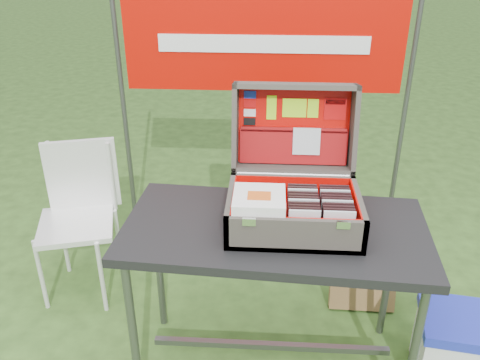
# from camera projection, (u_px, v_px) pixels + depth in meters

# --- Properties ---
(ground) EXTENTS (80.00, 80.00, 0.00)m
(ground) POSITION_uv_depth(u_px,v_px,m) (253.00, 358.00, 2.50)
(ground) COLOR #2F4A1D
(ground) RESTS_ON ground
(table) EXTENTS (1.30, 0.71, 0.79)m
(table) POSITION_uv_depth(u_px,v_px,m) (272.00, 300.00, 2.29)
(table) COLOR black
(table) RESTS_ON ground
(table_top) EXTENTS (1.30, 0.71, 0.04)m
(table_top) POSITION_uv_depth(u_px,v_px,m) (275.00, 230.00, 2.12)
(table_top) COLOR black
(table_top) RESTS_ON ground
(table_leg_fl) EXTENTS (0.04, 0.04, 0.75)m
(table_leg_fl) POSITION_uv_depth(u_px,v_px,m) (134.00, 339.00, 2.10)
(table_leg_fl) COLOR #59595B
(table_leg_fl) RESTS_ON ground
(table_leg_fr) EXTENTS (0.04, 0.04, 0.75)m
(table_leg_fr) POSITION_uv_depth(u_px,v_px,m) (414.00, 352.00, 2.04)
(table_leg_fr) COLOR #59595B
(table_leg_fr) RESTS_ON ground
(table_leg_bl) EXTENTS (0.04, 0.04, 0.75)m
(table_leg_bl) POSITION_uv_depth(u_px,v_px,m) (159.00, 265.00, 2.55)
(table_leg_bl) COLOR #59595B
(table_leg_bl) RESTS_ON ground
(table_leg_br) EXTENTS (0.04, 0.04, 0.75)m
(table_leg_br) POSITION_uv_depth(u_px,v_px,m) (389.00, 274.00, 2.49)
(table_leg_br) COLOR #59595B
(table_leg_br) RESTS_ON ground
(table_brace) EXTENTS (1.11, 0.03, 0.03)m
(table_brace) POSITION_uv_depth(u_px,v_px,m) (271.00, 346.00, 2.41)
(table_brace) COLOR #59595B
(table_brace) RESTS_ON ground
(suitcase) EXTENTS (0.54, 0.55, 0.51)m
(suitcase) POSITION_uv_depth(u_px,v_px,m) (295.00, 165.00, 2.04)
(suitcase) COLOR #423C34
(suitcase) RESTS_ON table
(suitcase_base_bottom) EXTENTS (0.54, 0.39, 0.02)m
(suitcase_base_bottom) POSITION_uv_depth(u_px,v_px,m) (293.00, 224.00, 2.10)
(suitcase_base_bottom) COLOR #423C34
(suitcase_base_bottom) RESTS_ON table_top
(suitcase_base_wall_front) EXTENTS (0.54, 0.02, 0.14)m
(suitcase_base_wall_front) POSITION_uv_depth(u_px,v_px,m) (295.00, 236.00, 1.91)
(suitcase_base_wall_front) COLOR #423C34
(suitcase_base_wall_front) RESTS_ON table_top
(suitcase_base_wall_back) EXTENTS (0.54, 0.02, 0.14)m
(suitcase_base_wall_back) POSITION_uv_depth(u_px,v_px,m) (292.00, 190.00, 2.23)
(suitcase_base_wall_back) COLOR #423C34
(suitcase_base_wall_back) RESTS_ON table_top
(suitcase_base_wall_left) EXTENTS (0.02, 0.39, 0.14)m
(suitcase_base_wall_left) POSITION_uv_depth(u_px,v_px,m) (230.00, 209.00, 2.09)
(suitcase_base_wall_left) COLOR #423C34
(suitcase_base_wall_left) RESTS_ON table_top
(suitcase_base_wall_right) EXTENTS (0.02, 0.39, 0.14)m
(suitcase_base_wall_right) POSITION_uv_depth(u_px,v_px,m) (358.00, 213.00, 2.06)
(suitcase_base_wall_right) COLOR #423C34
(suitcase_base_wall_right) RESTS_ON table_top
(suitcase_liner_floor) EXTENTS (0.50, 0.34, 0.01)m
(suitcase_liner_floor) POSITION_uv_depth(u_px,v_px,m) (293.00, 221.00, 2.09)
(suitcase_liner_floor) COLOR red
(suitcase_liner_floor) RESTS_ON suitcase_base_bottom
(suitcase_latch_left) EXTENTS (0.05, 0.01, 0.03)m
(suitcase_latch_left) POSITION_uv_depth(u_px,v_px,m) (249.00, 222.00, 1.88)
(suitcase_latch_left) COLOR silver
(suitcase_latch_left) RESTS_ON suitcase_base_wall_front
(suitcase_latch_right) EXTENTS (0.05, 0.01, 0.03)m
(suitcase_latch_right) POSITION_uv_depth(u_px,v_px,m) (343.00, 225.00, 1.86)
(suitcase_latch_right) COLOR silver
(suitcase_latch_right) RESTS_ON suitcase_base_wall_front
(suitcase_hinge) EXTENTS (0.49, 0.02, 0.02)m
(suitcase_hinge) POSITION_uv_depth(u_px,v_px,m) (293.00, 175.00, 2.21)
(suitcase_hinge) COLOR silver
(suitcase_hinge) RESTS_ON suitcase_base_wall_back
(suitcase_lid_back) EXTENTS (0.54, 0.10, 0.38)m
(suitcase_lid_back) POSITION_uv_depth(u_px,v_px,m) (293.00, 126.00, 2.29)
(suitcase_lid_back) COLOR #423C34
(suitcase_lid_back) RESTS_ON suitcase_base_wall_back
(suitcase_lid_rim_far) EXTENTS (0.54, 0.15, 0.05)m
(suitcase_lid_rim_far) POSITION_uv_depth(u_px,v_px,m) (296.00, 86.00, 2.18)
(suitcase_lid_rim_far) COLOR #423C34
(suitcase_lid_rim_far) RESTS_ON suitcase_lid_back
(suitcase_lid_rim_near) EXTENTS (0.54, 0.15, 0.05)m
(suitcase_lid_rim_near) POSITION_uv_depth(u_px,v_px,m) (292.00, 168.00, 2.28)
(suitcase_lid_rim_near) COLOR #423C34
(suitcase_lid_rim_near) RESTS_ON suitcase_lid_back
(suitcase_lid_rim_left) EXTENTS (0.02, 0.22, 0.41)m
(suitcase_lid_rim_left) POSITION_uv_depth(u_px,v_px,m) (235.00, 127.00, 2.24)
(suitcase_lid_rim_left) COLOR #423C34
(suitcase_lid_rim_left) RESTS_ON suitcase_lid_back
(suitcase_lid_rim_right) EXTENTS (0.02, 0.22, 0.41)m
(suitcase_lid_rim_right) POSITION_uv_depth(u_px,v_px,m) (354.00, 129.00, 2.21)
(suitcase_lid_rim_right) COLOR #423C34
(suitcase_lid_rim_right) RESTS_ON suitcase_lid_back
(suitcase_lid_liner) EXTENTS (0.49, 0.07, 0.33)m
(suitcase_lid_liner) POSITION_uv_depth(u_px,v_px,m) (294.00, 126.00, 2.28)
(suitcase_lid_liner) COLOR red
(suitcase_lid_liner) RESTS_ON suitcase_lid_back
(suitcase_liner_wall_front) EXTENTS (0.50, 0.01, 0.12)m
(suitcase_liner_wall_front) POSITION_uv_depth(u_px,v_px,m) (295.00, 232.00, 1.92)
(suitcase_liner_wall_front) COLOR red
(suitcase_liner_wall_front) RESTS_ON suitcase_base_bottom
(suitcase_liner_wall_back) EXTENTS (0.50, 0.01, 0.12)m
(suitcase_liner_wall_back) POSITION_uv_depth(u_px,v_px,m) (292.00, 190.00, 2.22)
(suitcase_liner_wall_back) COLOR red
(suitcase_liner_wall_back) RESTS_ON suitcase_base_bottom
(suitcase_liner_wall_left) EXTENTS (0.01, 0.34, 0.12)m
(suitcase_liner_wall_left) POSITION_uv_depth(u_px,v_px,m) (234.00, 207.00, 2.08)
(suitcase_liner_wall_left) COLOR red
(suitcase_liner_wall_left) RESTS_ON suitcase_base_bottom
(suitcase_liner_wall_right) EXTENTS (0.01, 0.34, 0.12)m
(suitcase_liner_wall_right) POSITION_uv_depth(u_px,v_px,m) (355.00, 211.00, 2.05)
(suitcase_liner_wall_right) COLOR red
(suitcase_liner_wall_right) RESTS_ON suitcase_base_bottom
(suitcase_lid_pocket) EXTENTS (0.48, 0.06, 0.16)m
(suitcase_lid_pocket) POSITION_uv_depth(u_px,v_px,m) (293.00, 147.00, 2.28)
(suitcase_lid_pocket) COLOR maroon
(suitcase_lid_pocket) RESTS_ON suitcase_lid_liner
(suitcase_pocket_edge) EXTENTS (0.47, 0.02, 0.02)m
(suitcase_pocket_edge) POSITION_uv_depth(u_px,v_px,m) (294.00, 130.00, 2.25)
(suitcase_pocket_edge) COLOR maroon
(suitcase_pocket_edge) RESTS_ON suitcase_lid_pocket
(suitcase_pocket_cd) EXTENTS (0.12, 0.03, 0.12)m
(suitcase_pocket_cd) POSITION_uv_depth(u_px,v_px,m) (306.00, 141.00, 2.25)
(suitcase_pocket_cd) COLOR silver
(suitcase_pocket_cd) RESTS_ON suitcase_lid_pocket
(lid_sticker_cc_a) EXTENTS (0.05, 0.01, 0.03)m
(lid_sticker_cc_a) POSITION_uv_depth(u_px,v_px,m) (250.00, 95.00, 2.24)
(lid_sticker_cc_a) COLOR #1933B2
(lid_sticker_cc_a) RESTS_ON suitcase_lid_liner
(lid_sticker_cc_b) EXTENTS (0.05, 0.01, 0.03)m
(lid_sticker_cc_b) POSITION_uv_depth(u_px,v_px,m) (250.00, 104.00, 2.25)
(lid_sticker_cc_b) COLOR #BE0808
(lid_sticker_cc_b) RESTS_ON suitcase_lid_liner
(lid_sticker_cc_c) EXTENTS (0.05, 0.01, 0.03)m
(lid_sticker_cc_c) POSITION_uv_depth(u_px,v_px,m) (250.00, 113.00, 2.26)
(lid_sticker_cc_c) COLOR white
(lid_sticker_cc_c) RESTS_ON suitcase_lid_liner
(lid_sticker_cc_d) EXTENTS (0.05, 0.01, 0.03)m
(lid_sticker_cc_d) POSITION_uv_depth(u_px,v_px,m) (250.00, 122.00, 2.28)
(lid_sticker_cc_d) COLOR black
(lid_sticker_cc_d) RESTS_ON suitcase_lid_liner
(lid_card_neon_tall) EXTENTS (0.04, 0.02, 0.10)m
(lid_card_neon_tall) POSITION_uv_depth(u_px,v_px,m) (272.00, 108.00, 2.25)
(lid_card_neon_tall) COLOR #A9EE15
(lid_card_neon_tall) RESTS_ON suitcase_lid_liner
(lid_card_neon_main) EXTENTS (0.11, 0.02, 0.08)m
(lid_card_neon_main) POSITION_uv_depth(u_px,v_px,m) (294.00, 108.00, 2.25)
(lid_card_neon_main) COLOR #A9EE15
(lid_card_neon_main) RESTS_ON suitcase_lid_liner
(lid_card_neon_small) EXTENTS (0.05, 0.02, 0.08)m
(lid_card_neon_small) POSITION_uv_depth(u_px,v_px,m) (313.00, 108.00, 2.24)
(lid_card_neon_small) COLOR #A9EE15
(lid_card_neon_small) RESTS_ON suitcase_lid_liner
(lid_sticker_band) EXTENTS (0.10, 0.02, 0.10)m
(lid_sticker_band) POSITION_uv_depth(u_px,v_px,m) (335.00, 109.00, 2.24)
(lid_sticker_band) COLOR #BE0808
(lid_sticker_band) RESTS_ON suitcase_lid_liner
(lid_sticker_band_bar) EXTENTS (0.09, 0.01, 0.02)m
(lid_sticker_band_bar) POSITION_uv_depth(u_px,v_px,m) (335.00, 102.00, 2.23)
(lid_sticker_band_bar) COLOR black
(lid_sticker_band_bar) RESTS_ON suitcase_lid_liner
(cd_left_0) EXTENTS (0.12, 0.01, 0.14)m
(cd_left_0) POSITION_uv_depth(u_px,v_px,m) (304.00, 226.00, 1.93)
(cd_left_0) COLOR silver
(cd_left_0) RESTS_ON suitcase_liner_floor
(cd_left_1) EXTENTS (0.12, 0.01, 0.14)m
(cd_left_1) POSITION_uv_depth(u_px,v_px,m) (304.00, 223.00, 1.95)
(cd_left_1) COLOR black
(cd_left_1) RESTS_ON suitcase_liner_floor
(cd_left_2) EXTENTS (0.12, 0.01, 0.14)m
(cd_left_2) POSITION_uv_depth(u_px,v_px,m) (303.00, 220.00, 1.97)
(cd_left_2) COLOR black
(cd_left_2) RESTS_ON suitcase_liner_floor
(cd_left_3) EXTENTS (0.12, 0.01, 0.14)m
(cd_left_3) POSITION_uv_depth(u_px,v_px,m) (303.00, 217.00, 1.99)
(cd_left_3) COLOR black
(cd_left_3) RESTS_ON suitcase_liner_floor
(cd_left_4) EXTENTS (0.12, 0.01, 0.14)m
(cd_left_4) POSITION_uv_depth(u_px,v_px,m) (303.00, 215.00, 2.01)
(cd_left_4) COLOR silver
(cd_left_4) RESTS_ON suitcase_liner_floor
(cd_left_5) EXTENTS (0.12, 0.01, 0.14)m
(cd_left_5) POSITION_uv_depth(u_px,v_px,m) (303.00, 212.00, 2.02)
(cd_left_5) COLOR black
(cd_left_5) RESTS_ON suitcase_liner_floor
(cd_left_6) EXTENTS (0.12, 0.01, 0.14)m
(cd_left_6) POSITION_uv_depth(u_px,v_px,m) (302.00, 209.00, 2.04)
(cd_left_6) COLOR black
(cd_left_6) RESTS_ON suitcase_liner_floor
(cd_left_7) EXTENTS (0.12, 0.01, 0.14)m
(cd_left_7) POSITION_uv_depth(u_px,v_px,m) (302.00, 206.00, 2.06)
(cd_left_7) COLOR black
(cd_left_7) RESTS_ON suitcase_liner_floor
(cd_left_8) EXTENTS (0.12, 0.01, 0.14)m
(cd_left_8) POSITION_uv_depth(u_px,v_px,m) (302.00, 204.00, 2.08)
(cd_left_8) COLOR silver
(cd_left_8) RESTS_ON suitcase_liner_floor
(cd_left_9) EXTENTS (0.12, 0.01, 0.14)m
(cd_left_9) POSITION_uv_depth(u_px,v_px,m) (302.00, 201.00, 2.10)
(cd_left_9) COLOR black
(cd_left_9) RESTS_ON suitcase_liner_floor
(cd_left_10) EXTENTS (0.12, 0.01, 0.14)m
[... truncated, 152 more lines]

